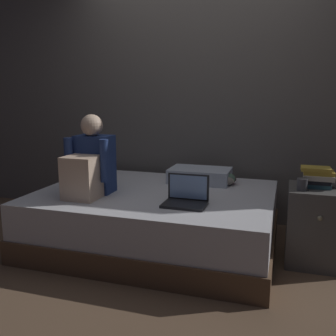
# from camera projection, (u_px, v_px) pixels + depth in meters

# --- Properties ---
(ground_plane) EXTENTS (8.00, 8.00, 0.00)m
(ground_plane) POSITION_uv_depth(u_px,v_px,m) (167.00, 261.00, 2.98)
(ground_plane) COLOR brown
(wall_back) EXTENTS (5.60, 0.10, 2.70)m
(wall_back) POSITION_uv_depth(u_px,v_px,m) (203.00, 89.00, 3.84)
(wall_back) COLOR #605B56
(wall_back) RESTS_ON ground_plane
(bed) EXTENTS (2.00, 1.50, 0.48)m
(bed) POSITION_uv_depth(u_px,v_px,m) (156.00, 218.00, 3.27)
(bed) COLOR brown
(bed) RESTS_ON ground_plane
(nightstand) EXTENTS (0.44, 0.46, 0.60)m
(nightstand) POSITION_uv_depth(u_px,v_px,m) (316.00, 226.00, 2.91)
(nightstand) COLOR #474442
(nightstand) RESTS_ON ground_plane
(person_sitting) EXTENTS (0.39, 0.44, 0.66)m
(person_sitting) POSITION_uv_depth(u_px,v_px,m) (90.00, 165.00, 3.08)
(person_sitting) COLOR navy
(person_sitting) RESTS_ON bed
(laptop) EXTENTS (0.32, 0.23, 0.22)m
(laptop) POSITION_uv_depth(u_px,v_px,m) (186.00, 197.00, 2.83)
(laptop) COLOR black
(laptop) RESTS_ON bed
(pillow) EXTENTS (0.56, 0.36, 0.13)m
(pillow) POSITION_uv_depth(u_px,v_px,m) (200.00, 175.00, 3.55)
(pillow) COLOR silver
(pillow) RESTS_ON bed
(book_stack) EXTENTS (0.24, 0.18, 0.16)m
(book_stack) POSITION_uv_depth(u_px,v_px,m) (318.00, 177.00, 2.85)
(book_stack) COLOR teal
(book_stack) RESTS_ON nightstand
(mug) EXTENTS (0.08, 0.08, 0.09)m
(mug) POSITION_uv_depth(u_px,v_px,m) (302.00, 184.00, 2.77)
(mug) COLOR #3D3D42
(mug) RESTS_ON nightstand
(clothes_pile) EXTENTS (0.23, 0.22, 0.11)m
(clothes_pile) POSITION_uv_depth(u_px,v_px,m) (224.00, 179.00, 3.46)
(clothes_pile) COLOR gray
(clothes_pile) RESTS_ON bed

